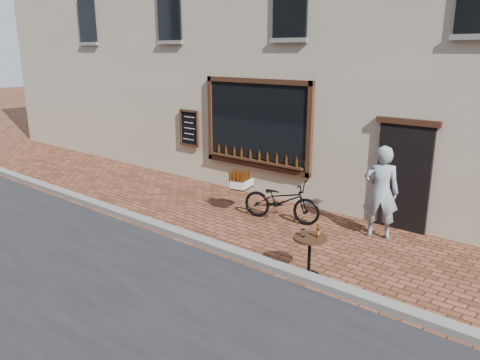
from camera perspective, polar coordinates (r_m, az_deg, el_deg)
The scene contains 5 objects.
ground at distance 8.59m, azimuth -2.21°, elevation -9.40°, with size 90.00×90.00×0.00m, color #4F2B19.
kerb at distance 8.70m, azimuth -1.32°, elevation -8.62°, with size 90.00×0.25×0.12m, color slate.
cargo_bicycle at distance 10.26m, azimuth 4.89°, elevation -2.42°, with size 2.11×1.00×0.99m.
bistro_table at distance 7.77m, azimuth 8.50°, elevation -8.25°, with size 0.55×0.55×0.95m.
pedestrian at distance 9.59m, azimuth 16.79°, elevation -1.42°, with size 0.68×0.45×1.87m, color gray.
Camera 1 is at (5.24, -5.78, 3.60)m, focal length 35.00 mm.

